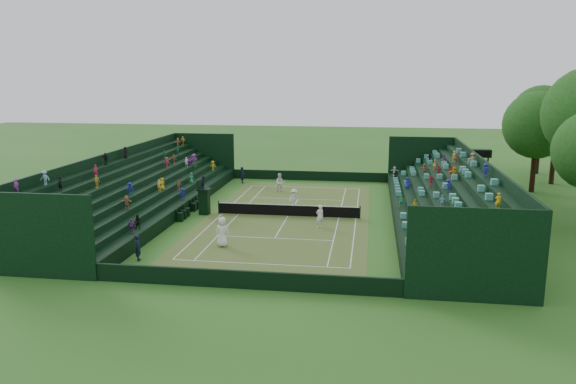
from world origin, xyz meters
The scene contains 19 objects.
ground centered at (0.00, 0.00, 0.00)m, with size 160.00×160.00×0.00m, color #2C651F.
court_surface centered at (0.00, 0.00, 0.01)m, with size 12.97×26.77×0.01m, color #3A7527.
perimeter_wall_north centered at (0.00, 15.88, 0.50)m, with size 17.17×0.20×1.00m, color black.
perimeter_wall_south centered at (0.00, -15.88, 0.50)m, with size 17.17×0.20×1.00m, color black.
perimeter_wall_east centered at (8.48, 0.00, 0.50)m, with size 0.20×31.77×1.00m, color black.
perimeter_wall_west centered at (-8.48, 0.00, 0.50)m, with size 0.20×31.77×1.00m, color black.
north_grandstand centered at (12.66, 0.00, 1.55)m, with size 6.60×32.00×4.90m.
south_grandstand centered at (-12.66, 0.00, 1.55)m, with size 6.60×32.00×4.90m.
tennis_net centered at (0.00, 0.00, 0.53)m, with size 11.67×0.10×1.06m.
scoreboard_tower centered at (17.75, 16.00, 3.14)m, with size 2.00×1.00×3.70m.
tree_row centered at (24.16, 9.71, 6.79)m, with size 9.97×36.09×12.05m.
umpire_chair centered at (-6.91, -0.34, 1.36)m, with size 1.01×1.01×3.18m.
courtside_chairs centered at (-8.12, -0.39, 0.38)m, with size 0.46×5.44×1.01m.
player_near_west centered at (-3.13, -8.75, 1.01)m, with size 0.99×0.64×2.02m, color white.
player_near_east centered at (2.86, -3.00, 0.87)m, with size 0.64×0.42×1.75m, color white.
player_far_west centered at (-2.16, 9.35, 0.92)m, with size 0.89×0.69×1.83m, color white.
player_far_east centered at (0.10, 2.99, 0.83)m, with size 1.07×0.62×1.65m, color white.
line_judge_north centered at (-6.82, 13.25, 0.86)m, with size 0.63×0.41×1.73m, color black.
line_judge_south centered at (-7.51, -12.29, 0.82)m, with size 0.60×0.39×1.63m, color black.
Camera 1 is at (6.46, -43.65, 11.28)m, focal length 35.00 mm.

